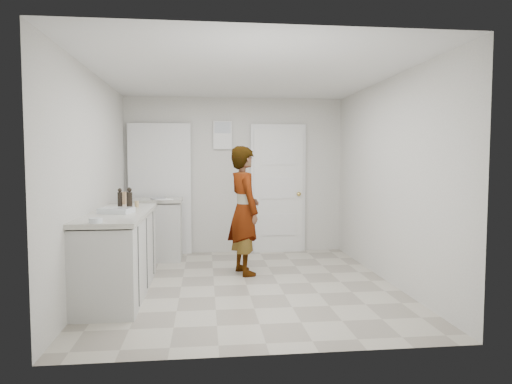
{
  "coord_description": "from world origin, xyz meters",
  "views": [
    {
      "loc": [
        -0.49,
        -5.38,
        1.5
      ],
      "look_at": [
        0.16,
        0.4,
        1.09
      ],
      "focal_mm": 32.0,
      "sensor_mm": 36.0,
      "label": 1
    }
  ],
  "objects": [
    {
      "name": "person",
      "position": [
        0.02,
        0.55,
        0.84
      ],
      "size": [
        0.56,
        0.7,
        1.68
      ],
      "primitive_type": "imported",
      "rotation": [
        0.0,
        0.0,
        1.86
      ],
      "color": "silver",
      "rests_on": "ground"
    },
    {
      "name": "ground",
      "position": [
        0.0,
        0.0,
        0.0
      ],
      "size": [
        4.0,
        4.0,
        0.0
      ],
      "primitive_type": "plane",
      "color": "gray",
      "rests_on": "ground"
    },
    {
      "name": "cake_mix_box",
      "position": [
        -1.57,
        0.7,
        1.01
      ],
      "size": [
        0.11,
        0.07,
        0.16
      ],
      "primitive_type": "cube",
      "rotation": [
        0.0,
        0.0,
        -0.3
      ],
      "color": "#A47752",
      "rests_on": "main_counter"
    },
    {
      "name": "papers",
      "position": [
        -1.12,
        1.39,
        0.93
      ],
      "size": [
        0.35,
        0.37,
        0.01
      ],
      "primitive_type": "cube",
      "rotation": [
        0.0,
        0.0,
        0.59
      ],
      "color": "white",
      "rests_on": "side_counter"
    },
    {
      "name": "spice_jar",
      "position": [
        -1.32,
        0.3,
        0.96
      ],
      "size": [
        0.05,
        0.05,
        0.08
      ],
      "primitive_type": "cylinder",
      "color": "tan",
      "rests_on": "main_counter"
    },
    {
      "name": "side_counter",
      "position": [
        -1.25,
        1.55,
        0.43
      ],
      "size": [
        0.84,
        0.61,
        0.93
      ],
      "color": "silver",
      "rests_on": "ground"
    },
    {
      "name": "baking_dish",
      "position": [
        -1.45,
        -0.31,
        0.95
      ],
      "size": [
        0.39,
        0.32,
        0.06
      ],
      "rotation": [
        0.0,
        0.0,
        -0.29
      ],
      "color": "silver",
      "rests_on": "main_counter"
    },
    {
      "name": "room_shell",
      "position": [
        -0.17,
        1.95,
        1.02
      ],
      "size": [
        4.0,
        4.0,
        4.0
      ],
      "color": "#BBB9B1",
      "rests_on": "ground"
    },
    {
      "name": "oil_cruet_b",
      "position": [
        -1.48,
        0.08,
        1.04
      ],
      "size": [
        0.06,
        0.06,
        0.25
      ],
      "color": "black",
      "rests_on": "main_counter"
    },
    {
      "name": "oil_cruet_a",
      "position": [
        -1.36,
        0.04,
        1.05
      ],
      "size": [
        0.07,
        0.07,
        0.26
      ],
      "color": "black",
      "rests_on": "main_counter"
    },
    {
      "name": "main_counter",
      "position": [
        -1.45,
        -0.2,
        0.43
      ],
      "size": [
        0.64,
        1.96,
        0.93
      ],
      "color": "silver",
      "rests_on": "ground"
    },
    {
      "name": "egg_bowl",
      "position": [
        -1.49,
        -1.1,
        0.95
      ],
      "size": [
        0.12,
        0.12,
        0.05
      ],
      "color": "silver",
      "rests_on": "main_counter"
    }
  ]
}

